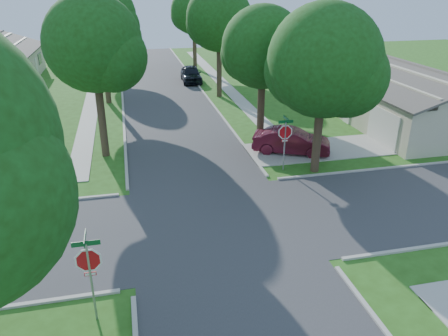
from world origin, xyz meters
TOP-DOWN VIEW (x-y plane):
  - ground at (0.00, 0.00)m, footprint 100.00×100.00m
  - road_ns at (0.00, 0.00)m, footprint 7.00×100.00m
  - sidewalk_ne at (6.10, 26.00)m, footprint 1.20×40.00m
  - sidewalk_nw at (-6.10, 26.00)m, footprint 1.20×40.00m
  - driveway at (7.90, 7.10)m, footprint 8.80×3.60m
  - stop_sign_sw at (-4.70, -4.70)m, footprint 1.05×0.80m
  - stop_sign_ne at (4.70, 4.70)m, footprint 1.05×0.80m
  - tree_e_near at (4.75, 9.01)m, footprint 4.97×4.80m
  - tree_e_mid at (4.76, 21.01)m, footprint 5.59×5.40m
  - tree_e_far at (4.75, 34.01)m, footprint 5.17×5.00m
  - tree_w_near at (-4.64, 9.01)m, footprint 5.38×5.20m
  - tree_w_mid at (-4.64, 21.01)m, footprint 5.80×5.60m
  - tree_w_far at (-4.65, 34.01)m, footprint 4.76×4.60m
  - tree_ne_corner at (6.36, 4.21)m, footprint 5.80×5.60m
  - house_ne_near at (15.99, 11.00)m, footprint 8.42×13.60m
  - house_ne_far at (15.99, 29.00)m, footprint 8.42×13.60m
  - car_driveway at (6.00, 6.99)m, footprint 4.74×3.31m
  - car_curb_east at (3.20, 27.30)m, footprint 2.04×4.68m
  - car_curb_west at (-2.94, 37.11)m, footprint 2.08×4.54m

SIDE VIEW (x-z plane):
  - ground at x=0.00m, z-range 0.00..0.00m
  - road_ns at x=0.00m, z-range -0.01..0.01m
  - sidewalk_ne at x=6.10m, z-range 0.00..0.04m
  - sidewalk_nw at x=-6.10m, z-range 0.00..0.04m
  - driveway at x=7.90m, z-range 0.00..0.05m
  - car_curb_west at x=-2.94m, z-range 0.00..1.29m
  - car_driveway at x=6.00m, z-range 0.00..1.48m
  - car_curb_east at x=3.20m, z-range 0.00..1.57m
  - house_ne_near at x=15.99m, z-range -0.60..3.63m
  - house_ne_far at x=15.99m, z-range -0.60..3.63m
  - stop_sign_sw at x=-4.70m, z-range 0.54..3.52m
  - stop_sign_ne at x=4.70m, z-range 0.54..3.52m
  - tree_w_far at x=-4.65m, z-range 1.49..9.52m
  - tree_ne_corner at x=6.36m, z-range 1.26..9.92m
  - tree_e_near at x=4.75m, z-range 1.50..9.78m
  - tree_e_far at x=4.75m, z-range 1.62..10.34m
  - tree_w_near at x=-4.64m, z-range 1.63..10.60m
  - tree_e_mid at x=4.76m, z-range 1.64..10.86m
  - tree_w_mid at x=-4.64m, z-range 1.71..11.27m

